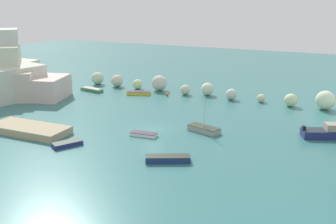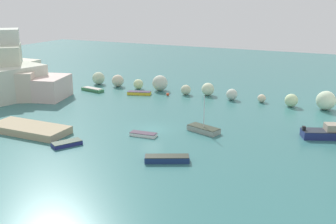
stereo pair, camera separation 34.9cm
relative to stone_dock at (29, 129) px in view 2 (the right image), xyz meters
name	(u,v)px [view 2 (the right image)]	position (x,y,z in m)	size (l,w,h in m)	color
cove_water	(152,129)	(12.87, 7.31, -0.43)	(160.00, 160.00, 0.00)	#336D6C
cliff_headland_left	(5,77)	(-17.78, 13.38, 2.51)	(21.26, 18.51, 10.60)	beige
rock_breakwater	(221,91)	(15.65, 25.95, 0.75)	(46.25, 3.69, 2.75)	beige
stone_dock	(29,129)	(0.00, 0.00, 0.00)	(9.85, 4.01, 0.87)	tan
channel_buoy	(168,94)	(7.34, 23.57, -0.19)	(0.49, 0.49, 0.49)	#E04C28
moored_boat_0	(167,159)	(18.81, -0.91, -0.12)	(4.51, 3.02, 0.64)	navy
moored_boat_1	(204,129)	(18.96, 9.10, -0.08)	(4.31, 2.77, 4.45)	gray
moored_boat_2	(331,133)	(33.03, 13.36, 0.19)	(6.71, 4.24, 1.71)	navy
moored_boat_3	(143,134)	(13.06, 4.73, -0.23)	(3.25, 1.39, 0.41)	white
moored_boat_4	(67,144)	(6.95, -1.62, -0.19)	(2.80, 3.44, 0.49)	navy
moored_boat_5	(139,93)	(2.60, 22.42, -0.17)	(4.11, 2.49, 0.53)	yellow
moored_boat_6	(93,90)	(-5.89, 21.09, -0.16)	(4.46, 2.06, 0.57)	#3C7F52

